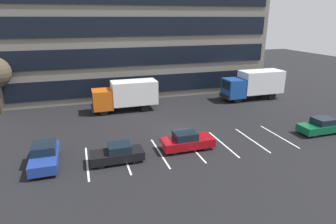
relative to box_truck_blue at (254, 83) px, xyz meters
name	(u,v)px	position (x,y,z in m)	size (l,w,h in m)	color
ground_plane	(176,130)	(-13.24, -7.43, -2.09)	(120.00, 120.00, 0.00)	black
office_building	(135,13)	(-13.24, 10.52, 8.71)	(34.99, 12.76, 21.60)	slate
lot_markings	(193,148)	(-13.24, -11.60, -2.09)	(16.94, 5.40, 0.01)	silver
box_truck_blue	(254,83)	(0.00, 0.00, 0.00)	(8.01, 2.65, 3.71)	#194799
box_truck_orange	(126,94)	(-16.68, 0.05, -0.16)	(7.38, 2.44, 3.42)	#D85914
sedan_black	(118,154)	(-19.44, -12.09, -1.43)	(3.90, 1.63, 1.40)	black
sedan_forest	(321,126)	(-0.69, -12.13, -1.39)	(4.11, 1.72, 1.47)	#0C5933
sedan_navy	(45,156)	(-24.52, -10.98, -1.35)	(1.84, 4.40, 1.58)	navy
sedan_maroon	(187,141)	(-13.76, -11.60, -1.37)	(4.23, 1.77, 1.51)	maroon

